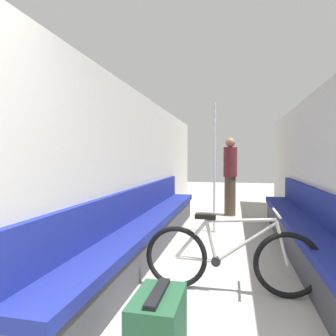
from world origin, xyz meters
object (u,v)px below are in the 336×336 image
(bench_seat_row_right, at_px, (309,239))
(bicycle, at_px, (229,258))
(passenger_standing, at_px, (230,175))
(grab_pole_near, at_px, (215,170))
(luggage_bag, at_px, (158,330))
(bench_seat_row_left, at_px, (147,230))

(bench_seat_row_right, xyz_separation_m, bicycle, (-0.95, -1.05, 0.03))
(bench_seat_row_right, height_order, passenger_standing, passenger_standing)
(bicycle, bearing_deg, bench_seat_row_right, 37.13)
(grab_pole_near, relative_size, luggage_bag, 4.67)
(bench_seat_row_left, relative_size, luggage_bag, 11.02)
(bicycle, distance_m, grab_pole_near, 2.48)
(bench_seat_row_left, relative_size, grab_pole_near, 2.36)
(bench_seat_row_left, height_order, grab_pole_near, grab_pole_near)
(bench_seat_row_right, xyz_separation_m, grab_pole_near, (-1.24, 1.29, 0.79))
(grab_pole_near, xyz_separation_m, passenger_standing, (0.25, 1.57, -0.19))
(grab_pole_near, distance_m, luggage_bag, 3.58)
(passenger_standing, xyz_separation_m, luggage_bag, (-0.37, -5.04, -0.67))
(passenger_standing, bearing_deg, bench_seat_row_right, -35.03)
(bench_seat_row_right, height_order, grab_pole_near, grab_pole_near)
(luggage_bag, bearing_deg, bicycle, 69.58)
(bench_seat_row_right, distance_m, passenger_standing, 3.09)
(bicycle, bearing_deg, grab_pole_near, 86.49)
(passenger_standing, bearing_deg, luggage_bag, -58.41)
(grab_pole_near, xyz_separation_m, luggage_bag, (-0.13, -3.47, -0.86))
(bicycle, distance_m, luggage_bag, 1.21)
(bench_seat_row_left, height_order, luggage_bag, bench_seat_row_left)
(bicycle, xyz_separation_m, passenger_standing, (-0.05, 3.91, 0.57))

